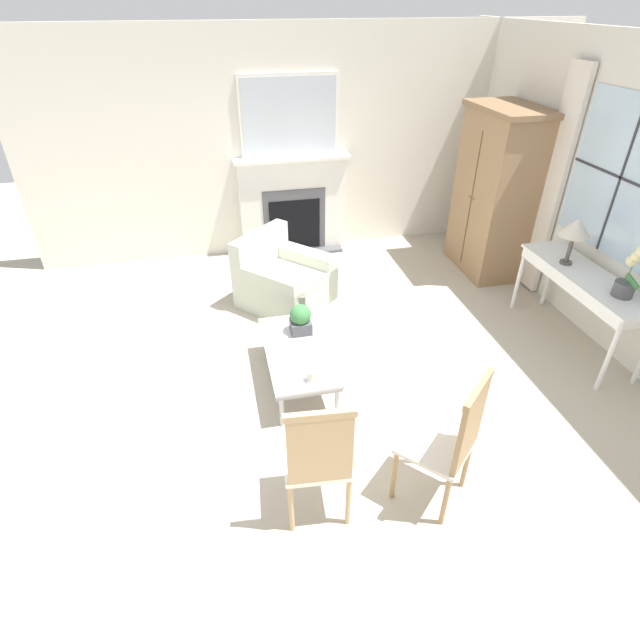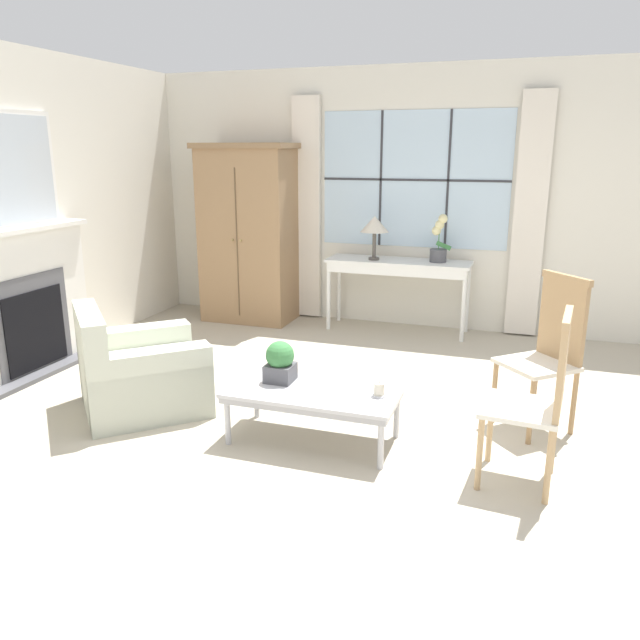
{
  "view_description": "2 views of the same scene",
  "coord_description": "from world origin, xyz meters",
  "px_view_note": "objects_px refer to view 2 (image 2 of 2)",
  "views": [
    {
      "loc": [
        3.5,
        -0.73,
        3.06
      ],
      "look_at": [
        -0.04,
        0.06,
        0.67
      ],
      "focal_mm": 28.0,
      "sensor_mm": 36.0,
      "label": 1
    },
    {
      "loc": [
        1.25,
        -3.84,
        1.94
      ],
      "look_at": [
        -0.13,
        0.23,
        0.76
      ],
      "focal_mm": 35.0,
      "sensor_mm": 36.0,
      "label": 2
    }
  ],
  "objects_px": {
    "accent_chair_wooden": "(541,391)",
    "coffee_table": "(313,395)",
    "console_table": "(398,268)",
    "pillar_candle": "(379,390)",
    "fireplace": "(21,290)",
    "side_chair_wooden": "(550,344)",
    "potted_plant_small": "(280,361)",
    "armoire": "(249,233)",
    "table_lamp": "(375,225)",
    "armchair_upholstered": "(139,375)",
    "potted_orchid": "(439,243)"
  },
  "relations": [
    {
      "from": "fireplace",
      "to": "accent_chair_wooden",
      "type": "bearing_deg",
      "value": -7.98
    },
    {
      "from": "potted_plant_small",
      "to": "armchair_upholstered",
      "type": "bearing_deg",
      "value": 179.1
    },
    {
      "from": "fireplace",
      "to": "coffee_table",
      "type": "height_order",
      "value": "fireplace"
    },
    {
      "from": "potted_orchid",
      "to": "side_chair_wooden",
      "type": "relative_size",
      "value": 0.45
    },
    {
      "from": "console_table",
      "to": "pillar_candle",
      "type": "xyz_separation_m",
      "value": [
        0.47,
        -2.82,
        -0.28
      ]
    },
    {
      "from": "fireplace",
      "to": "console_table",
      "type": "distance_m",
      "value": 3.7
    },
    {
      "from": "potted_orchid",
      "to": "potted_plant_small",
      "type": "xyz_separation_m",
      "value": [
        -0.66,
        -2.8,
        -0.46
      ]
    },
    {
      "from": "table_lamp",
      "to": "coffee_table",
      "type": "bearing_deg",
      "value": -84.18
    },
    {
      "from": "armoire",
      "to": "potted_orchid",
      "type": "distance_m",
      "value": 2.15
    },
    {
      "from": "pillar_candle",
      "to": "potted_orchid",
      "type": "bearing_deg",
      "value": 91.18
    },
    {
      "from": "console_table",
      "to": "potted_orchid",
      "type": "xyz_separation_m",
      "value": [
        0.41,
        0.04,
        0.28
      ]
    },
    {
      "from": "accent_chair_wooden",
      "to": "pillar_candle",
      "type": "xyz_separation_m",
      "value": [
        -0.99,
        0.16,
        -0.18
      ]
    },
    {
      "from": "potted_orchid",
      "to": "potted_plant_small",
      "type": "relative_size",
      "value": 1.74
    },
    {
      "from": "fireplace",
      "to": "armoire",
      "type": "distance_m",
      "value": 2.58
    },
    {
      "from": "accent_chair_wooden",
      "to": "coffee_table",
      "type": "relative_size",
      "value": 0.92
    },
    {
      "from": "side_chair_wooden",
      "to": "coffee_table",
      "type": "bearing_deg",
      "value": -152.85
    },
    {
      "from": "table_lamp",
      "to": "potted_orchid",
      "type": "relative_size",
      "value": 0.94
    },
    {
      "from": "coffee_table",
      "to": "potted_plant_small",
      "type": "xyz_separation_m",
      "value": [
        -0.27,
        0.08,
        0.18
      ]
    },
    {
      "from": "table_lamp",
      "to": "armchair_upholstered",
      "type": "distance_m",
      "value": 3.06
    },
    {
      "from": "armchair_upholstered",
      "to": "side_chair_wooden",
      "type": "relative_size",
      "value": 1.11
    },
    {
      "from": "fireplace",
      "to": "potted_plant_small",
      "type": "height_order",
      "value": "fireplace"
    },
    {
      "from": "armchair_upholstered",
      "to": "console_table",
      "type": "bearing_deg",
      "value": 62.69
    },
    {
      "from": "armoire",
      "to": "console_table",
      "type": "relative_size",
      "value": 1.3
    },
    {
      "from": "potted_orchid",
      "to": "potted_plant_small",
      "type": "height_order",
      "value": "potted_orchid"
    },
    {
      "from": "table_lamp",
      "to": "armchair_upholstered",
      "type": "bearing_deg",
      "value": -113.36
    },
    {
      "from": "table_lamp",
      "to": "coffee_table",
      "type": "xyz_separation_m",
      "value": [
        0.28,
        -2.79,
        -0.82
      ]
    },
    {
      "from": "console_table",
      "to": "potted_plant_small",
      "type": "bearing_deg",
      "value": -95.06
    },
    {
      "from": "table_lamp",
      "to": "accent_chair_wooden",
      "type": "bearing_deg",
      "value": -59.49
    },
    {
      "from": "potted_orchid",
      "to": "console_table",
      "type": "bearing_deg",
      "value": -175.09
    },
    {
      "from": "armoire",
      "to": "coffee_table",
      "type": "relative_size",
      "value": 1.73
    },
    {
      "from": "console_table",
      "to": "coffee_table",
      "type": "distance_m",
      "value": 2.88
    },
    {
      "from": "table_lamp",
      "to": "side_chair_wooden",
      "type": "height_order",
      "value": "table_lamp"
    },
    {
      "from": "table_lamp",
      "to": "potted_orchid",
      "type": "height_order",
      "value": "potted_orchid"
    },
    {
      "from": "potted_orchid",
      "to": "pillar_candle",
      "type": "height_order",
      "value": "potted_orchid"
    },
    {
      "from": "console_table",
      "to": "side_chair_wooden",
      "type": "relative_size",
      "value": 1.39
    },
    {
      "from": "fireplace",
      "to": "accent_chair_wooden",
      "type": "distance_m",
      "value": 4.34
    },
    {
      "from": "fireplace",
      "to": "side_chair_wooden",
      "type": "relative_size",
      "value": 2.05
    },
    {
      "from": "coffee_table",
      "to": "potted_plant_small",
      "type": "relative_size",
      "value": 4.01
    },
    {
      "from": "armoire",
      "to": "table_lamp",
      "type": "height_order",
      "value": "armoire"
    },
    {
      "from": "console_table",
      "to": "pillar_candle",
      "type": "bearing_deg",
      "value": -80.46
    },
    {
      "from": "table_lamp",
      "to": "pillar_candle",
      "type": "distance_m",
      "value": 2.95
    },
    {
      "from": "fireplace",
      "to": "pillar_candle",
      "type": "xyz_separation_m",
      "value": [
        3.3,
        -0.44,
        -0.34
      ]
    },
    {
      "from": "accent_chair_wooden",
      "to": "side_chair_wooden",
      "type": "bearing_deg",
      "value": 86.41
    },
    {
      "from": "potted_orchid",
      "to": "pillar_candle",
      "type": "distance_m",
      "value": 2.91
    },
    {
      "from": "console_table",
      "to": "accent_chair_wooden",
      "type": "bearing_deg",
      "value": -63.87
    },
    {
      "from": "potted_plant_small",
      "to": "armoire",
      "type": "bearing_deg",
      "value": 118.81
    },
    {
      "from": "fireplace",
      "to": "accent_chair_wooden",
      "type": "relative_size",
      "value": 2.12
    },
    {
      "from": "console_table",
      "to": "side_chair_wooden",
      "type": "xyz_separation_m",
      "value": [
        1.52,
        -2.09,
        -0.08
      ]
    },
    {
      "from": "accent_chair_wooden",
      "to": "potted_orchid",
      "type": "bearing_deg",
      "value": 109.15
    },
    {
      "from": "armoire",
      "to": "accent_chair_wooden",
      "type": "xyz_separation_m",
      "value": [
        3.2,
        -2.92,
        -0.41
      ]
    }
  ]
}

